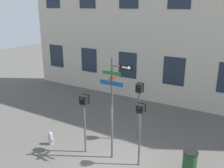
% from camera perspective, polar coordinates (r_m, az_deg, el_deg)
% --- Properties ---
extents(ground_plane, '(60.00, 60.00, 0.00)m').
position_cam_1_polar(ground_plane, '(11.31, 0.54, -17.95)').
color(ground_plane, '#595651').
extents(street_sign_pole, '(1.49, 0.78, 4.60)m').
position_cam_1_polar(street_sign_pole, '(10.44, 0.31, -3.83)').
color(street_sign_pole, '#4C4C51').
rests_on(street_sign_pole, ground_plane).
extents(pedestrian_signal_left, '(0.41, 0.40, 2.83)m').
position_cam_1_polar(pedestrian_signal_left, '(11.16, -6.41, -5.43)').
color(pedestrian_signal_left, '#4C4C51').
rests_on(pedestrian_signal_left, ground_plane).
extents(pedestrian_signal_right, '(0.37, 0.40, 2.82)m').
position_cam_1_polar(pedestrian_signal_right, '(10.26, 6.44, -7.98)').
color(pedestrian_signal_right, '#4C4C51').
rests_on(pedestrian_signal_right, ground_plane).
extents(pedestrian_signal_across, '(0.35, 0.40, 3.01)m').
position_cam_1_polar(pedestrian_signal_across, '(12.20, 6.16, -2.82)').
color(pedestrian_signal_across, '#4C4C51').
rests_on(pedestrian_signal_across, ground_plane).
extents(fire_hydrant, '(0.39, 0.23, 0.67)m').
position_cam_1_polar(fire_hydrant, '(12.91, -13.85, -11.96)').
color(fire_hydrant, '#A5A5A8').
rests_on(fire_hydrant, ground_plane).
extents(trash_bin, '(0.60, 0.60, 1.04)m').
position_cam_1_polar(trash_bin, '(10.96, 17.33, -16.84)').
color(trash_bin, '#1E4723').
rests_on(trash_bin, ground_plane).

